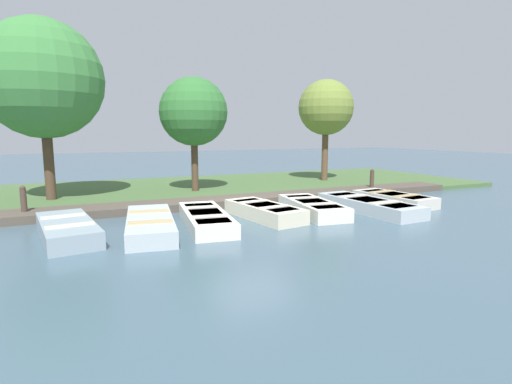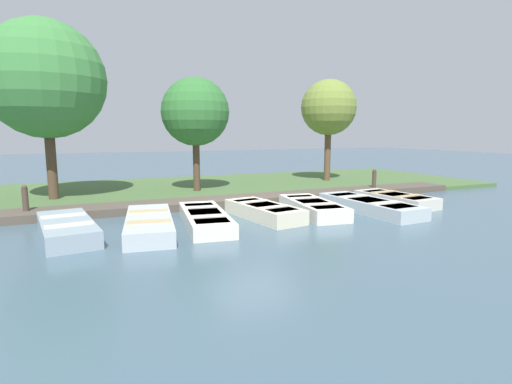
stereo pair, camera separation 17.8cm
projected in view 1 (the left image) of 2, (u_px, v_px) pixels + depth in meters
ground_plane at (252, 213)px, 11.68m from camera, size 80.00×80.00×0.00m
shore_bank at (202, 189)px, 16.16m from camera, size 8.00×24.00×0.15m
dock_walkway at (233, 201)px, 13.05m from camera, size 1.25×17.72×0.23m
rowboat_0 at (67, 229)px, 8.88m from camera, size 3.06×1.42×0.40m
rowboat_1 at (150, 224)px, 9.38m from camera, size 3.41×1.51×0.39m
rowboat_2 at (206, 218)px, 10.05m from camera, size 3.34×1.42×0.37m
rowboat_3 at (264, 211)px, 10.88m from camera, size 2.76×1.40×0.41m
rowboat_4 at (312, 207)px, 11.49m from camera, size 2.98×1.39×0.40m
rowboat_5 at (368, 205)px, 11.86m from camera, size 3.56×1.30×0.38m
rowboat_6 at (394, 199)px, 12.99m from camera, size 2.75×1.39×0.38m
mooring_post_near at (24, 203)px, 10.63m from camera, size 0.16×0.16×0.93m
mooring_post_far at (372, 181)px, 15.45m from camera, size 0.16×0.16×0.93m
park_tree_far_left at (43, 79)px, 12.52m from camera, size 3.72×3.72×5.85m
park_tree_left at (194, 112)px, 14.62m from camera, size 2.50×2.50×4.33m
park_tree_center at (326, 108)px, 17.89m from camera, size 2.47×2.47×4.68m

